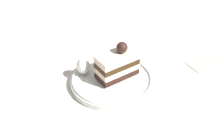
# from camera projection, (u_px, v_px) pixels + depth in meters

# --- Properties ---
(ground_plane) EXTENTS (2.40, 2.40, 0.00)m
(ground_plane) POSITION_uv_depth(u_px,v_px,m) (103.00, 83.00, 0.60)
(ground_plane) COLOR silver
(dessert_plate) EXTENTS (0.20, 0.20, 0.02)m
(dessert_plate) POSITION_uv_depth(u_px,v_px,m) (112.00, 80.00, 0.59)
(dessert_plate) COLOR white
(dessert_plate) RESTS_ON ground_plane
(cake_slice) EXTENTS (0.11, 0.09, 0.08)m
(cake_slice) POSITION_uv_depth(u_px,v_px,m) (117.00, 64.00, 0.58)
(cake_slice) COLOR #331913
(cake_slice) RESTS_ON dessert_plate
(whipped_cream_dollop) EXTENTS (0.03, 0.03, 0.04)m
(whipped_cream_dollop) POSITION_uv_depth(u_px,v_px,m) (83.00, 66.00, 0.59)
(whipped_cream_dollop) COLOR white
(whipped_cream_dollop) RESTS_ON dessert_plate
(fork) EXTENTS (0.08, 0.10, 0.00)m
(fork) POSITION_uv_depth(u_px,v_px,m) (125.00, 57.00, 0.65)
(fork) COLOR silver
(fork) RESTS_ON dessert_plate
(folded_napkin) EXTENTS (0.11, 0.08, 0.00)m
(folded_napkin) POSITION_uv_depth(u_px,v_px,m) (205.00, 63.00, 0.66)
(folded_napkin) COLOR beige
(folded_napkin) RESTS_ON ground_plane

